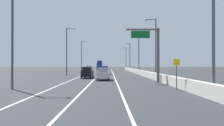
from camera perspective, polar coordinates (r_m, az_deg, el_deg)
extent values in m
plane|color=#26282B|center=(68.15, -1.11, -2.41)|extent=(320.00, 320.00, 0.00)
cube|color=silver|center=(59.45, -6.48, -2.71)|extent=(0.16, 130.00, 0.00)
cube|color=silver|center=(59.21, -3.10, -2.73)|extent=(0.16, 130.00, 0.00)
cube|color=silver|center=(59.16, 0.29, -2.73)|extent=(0.16, 130.00, 0.00)
cube|color=#B2ADA3|center=(44.76, 8.80, -2.80)|extent=(0.60, 120.00, 1.10)
cylinder|color=#47474C|center=(32.59, 11.31, 1.90)|extent=(0.36, 0.36, 7.50)
cube|color=#47474C|center=(32.53, 7.39, 8.18)|extent=(4.50, 0.20, 0.20)
cube|color=#0C5923|center=(32.28, 7.02, 6.99)|extent=(2.60, 0.10, 1.00)
cylinder|color=#4C4C51|center=(23.14, 15.60, -3.51)|extent=(0.10, 0.10, 2.40)
cube|color=yellow|center=(23.07, 15.62, 0.21)|extent=(0.60, 0.04, 0.60)
cylinder|color=#4C4C51|center=(19.12, 23.71, 8.09)|extent=(0.24, 0.24, 10.56)
cylinder|color=#4C4C51|center=(41.75, 10.75, 3.52)|extent=(0.24, 0.24, 10.56)
cube|color=#4C4C51|center=(42.23, 9.52, 10.49)|extent=(1.80, 0.12, 0.12)
sphere|color=beige|center=(42.08, 8.30, 10.53)|extent=(0.44, 0.44, 0.44)
cylinder|color=#4C4C51|center=(65.01, 6.63, 2.14)|extent=(0.24, 0.24, 10.56)
cube|color=#4C4C51|center=(65.33, 5.83, 6.65)|extent=(1.80, 0.12, 0.12)
sphere|color=beige|center=(65.23, 5.04, 6.66)|extent=(0.44, 0.44, 0.44)
cylinder|color=#4C4C51|center=(88.42, 4.42, 1.49)|extent=(0.24, 0.24, 10.56)
cube|color=#4C4C51|center=(88.66, 3.84, 4.81)|extent=(1.80, 0.12, 0.12)
sphere|color=beige|center=(88.59, 3.26, 4.81)|extent=(0.44, 0.44, 0.44)
cylinder|color=#4C4C51|center=(111.96, 3.48, 1.11)|extent=(0.24, 0.24, 10.56)
cube|color=#4C4C51|center=(112.14, 3.02, 3.73)|extent=(1.80, 0.12, 0.12)
sphere|color=beige|center=(112.09, 2.56, 3.74)|extent=(0.44, 0.44, 0.44)
cylinder|color=#4C4C51|center=(25.31, -23.35, 6.03)|extent=(0.24, 0.24, 10.56)
cylinder|color=#4C4C51|center=(52.48, -11.13, 2.73)|extent=(0.24, 0.24, 10.56)
cube|color=#4C4C51|center=(52.85, -10.15, 8.31)|extent=(1.80, 0.12, 0.12)
sphere|color=beige|center=(52.71, -9.18, 8.33)|extent=(0.44, 0.44, 0.44)
cylinder|color=#4C4C51|center=(80.48, -7.54, 1.67)|extent=(0.24, 0.24, 10.56)
cube|color=#4C4C51|center=(80.72, -6.90, 5.32)|extent=(1.80, 0.12, 0.12)
sphere|color=beige|center=(80.63, -6.26, 5.32)|extent=(0.44, 0.44, 0.44)
cube|color=white|center=(79.60, -5.71, -1.45)|extent=(1.74, 4.28, 1.15)
cube|color=#96969E|center=(79.16, -5.74, -0.82)|extent=(1.53, 1.93, 0.60)
cylinder|color=black|center=(81.36, -6.16, -1.83)|extent=(0.22, 0.68, 0.68)
cylinder|color=black|center=(81.23, -5.06, -1.83)|extent=(0.22, 0.68, 0.68)
cylinder|color=black|center=(78.01, -6.39, -1.89)|extent=(0.22, 0.68, 0.68)
cylinder|color=black|center=(77.87, -5.24, -1.90)|extent=(0.22, 0.68, 0.68)
cube|color=#1E389E|center=(56.87, -1.82, -1.92)|extent=(1.88, 4.68, 1.12)
cube|color=navy|center=(56.39, -1.82, -1.06)|extent=(1.63, 2.12, 0.60)
cylinder|color=black|center=(58.78, -2.61, -2.41)|extent=(0.23, 0.68, 0.68)
cylinder|color=black|center=(58.77, -1.00, -2.41)|extent=(0.23, 0.68, 0.68)
cylinder|color=black|center=(55.03, -2.69, -2.56)|extent=(0.23, 0.68, 0.68)
cylinder|color=black|center=(55.01, -0.97, -2.56)|extent=(0.23, 0.68, 0.68)
cube|color=#B7B7BC|center=(36.69, -2.19, -2.90)|extent=(1.84, 4.77, 1.00)
cube|color=gray|center=(36.19, -2.22, -1.66)|extent=(1.58, 2.16, 0.60)
cylinder|color=black|center=(38.67, -3.25, -3.51)|extent=(0.23, 0.68, 0.68)
cylinder|color=black|center=(38.60, -0.87, -3.51)|extent=(0.23, 0.68, 0.68)
cylinder|color=black|center=(34.85, -3.64, -3.86)|extent=(0.23, 0.68, 0.68)
cylinder|color=black|center=(34.77, -1.01, -3.87)|extent=(0.23, 0.68, 0.68)
cube|color=black|center=(42.00, -6.07, -2.51)|extent=(1.89, 4.70, 1.09)
cube|color=black|center=(41.51, -6.15, -1.37)|extent=(1.59, 2.14, 0.60)
cylinder|color=black|center=(43.98, -6.77, -3.12)|extent=(0.24, 0.69, 0.68)
cylinder|color=black|center=(43.79, -4.74, -3.13)|extent=(0.24, 0.69, 0.68)
cylinder|color=black|center=(40.28, -7.52, -3.38)|extent=(0.24, 0.69, 0.68)
cylinder|color=black|center=(40.07, -5.30, -3.39)|extent=(0.24, 0.69, 0.68)
cube|color=navy|center=(98.56, -3.08, -0.76)|extent=(2.63, 7.70, 2.46)
cube|color=navy|center=(100.24, -3.07, 0.27)|extent=(2.16, 1.74, 1.10)
cylinder|color=black|center=(101.71, -3.69, -1.44)|extent=(0.25, 1.01, 1.00)
cylinder|color=black|center=(101.69, -2.43, -1.44)|extent=(0.25, 1.01, 1.00)
cylinder|color=black|center=(95.49, -3.77, -1.51)|extent=(0.25, 1.01, 1.00)
cylinder|color=black|center=(95.46, -2.43, -1.51)|extent=(0.25, 1.01, 1.00)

